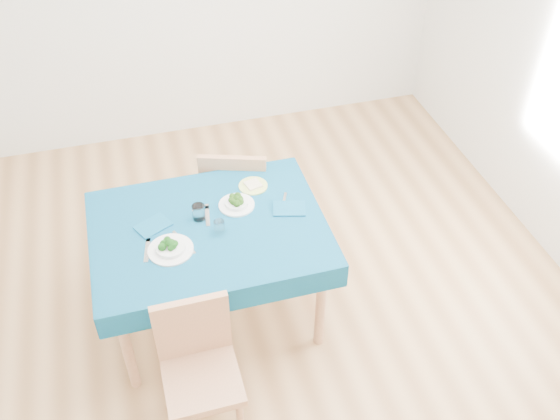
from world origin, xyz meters
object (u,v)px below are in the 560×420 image
object	(u,v)px
bowl_near	(170,246)
bowl_far	(236,202)
table	(213,272)
chair_far	(237,175)
chair_near	(201,373)
side_plate	(253,186)

from	to	relation	value
bowl_near	bowl_far	distance (m)	0.51
table	bowl_far	xyz separation A→B (m)	(0.20, 0.14, 0.41)
chair_far	bowl_far	xyz separation A→B (m)	(-0.12, -0.55, 0.24)
table	bowl_far	bearing A→B (deg)	34.99
chair_near	bowl_far	bearing A→B (deg)	65.88
chair_far	side_plate	distance (m)	0.46
bowl_far	side_plate	bearing A→B (deg)	47.39
chair_far	bowl_near	size ratio (longest dim) A/B	4.33
table	side_plate	bearing A→B (deg)	40.65
bowl_far	side_plate	xyz separation A→B (m)	(0.14, 0.15, -0.03)
chair_near	bowl_near	world-z (taller)	chair_near
chair_far	bowl_far	world-z (taller)	chair_far
chair_near	side_plate	bearing A→B (deg)	62.73
table	bowl_far	size ratio (longest dim) A/B	6.25
side_plate	chair_near	bearing A→B (deg)	-117.07
chair_near	chair_far	xyz separation A→B (m)	(0.52, 1.47, 0.06)
table	bowl_far	distance (m)	0.48
bowl_near	table	bearing A→B (deg)	29.28
chair_near	chair_far	size ratio (longest dim) A/B	0.90
table	bowl_far	world-z (taller)	bowl_far
chair_near	bowl_near	distance (m)	0.71
bowl_near	bowl_far	bearing A→B (deg)	32.00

